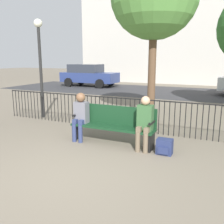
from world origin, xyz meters
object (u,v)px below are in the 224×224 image
Objects in this scene: seated_person_1 at (145,121)px; parked_car_1 at (88,75)px; park_bench at (113,123)px; seated_person_0 at (80,114)px; lamp_post at (40,53)px; backpack at (164,147)px.

seated_person_1 is 13.54m from parked_car_1.
seated_person_0 is (-0.85, -0.13, 0.19)m from park_bench.
seated_person_1 is at bearing -20.86° from lamp_post.
backpack is 0.08× the size of parked_car_1.
parked_car_1 is at bearing 110.87° from lamp_post.
parked_car_1 is (-3.60, 9.43, -1.38)m from lamp_post.
parked_car_1 is (-6.16, 11.05, 0.15)m from seated_person_0.
lamp_post reaches higher than seated_person_1.
seated_person_0 is at bearing 178.21° from backpack.
park_bench reaches higher than backpack.
seated_person_1 is 4.79m from lamp_post.
backpack is (0.49, -0.07, -0.52)m from seated_person_1.
lamp_post is (-3.41, 1.48, 1.72)m from park_bench.
backpack is at bearing -7.98° from seated_person_1.
seated_person_0 is 3.39m from lamp_post.
parked_car_1 is at bearing 126.81° from backpack.
lamp_post is 0.79× the size of parked_car_1.
park_bench is 0.85m from seated_person_1.
park_bench is 0.88m from seated_person_0.
park_bench is 0.50× the size of parked_car_1.
seated_person_1 is at bearing -8.96° from park_bench.
lamp_post reaches higher than parked_car_1.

